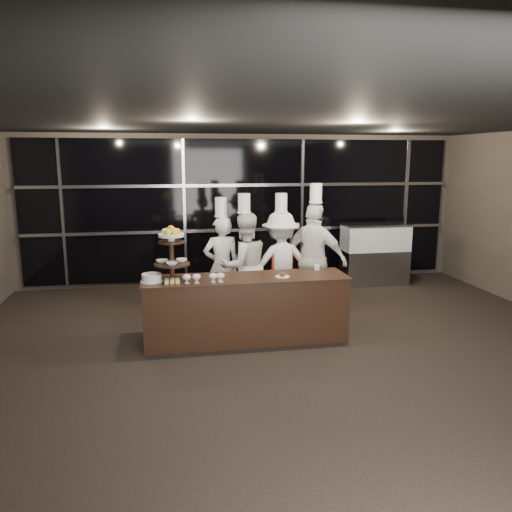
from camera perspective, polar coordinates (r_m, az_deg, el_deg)
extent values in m
plane|color=black|center=(5.84, 6.56, -14.70)|extent=(10.00, 10.00, 0.00)
plane|color=black|center=(5.28, 7.31, 16.07)|extent=(10.00, 10.00, 0.00)
plane|color=#473F38|center=(10.19, -1.41, 5.32)|extent=(9.00, 0.00, 9.00)
cube|color=black|center=(10.14, -1.36, 5.29)|extent=(8.60, 0.04, 2.80)
cube|color=#A5A5AA|center=(10.14, -1.30, 3.01)|extent=(8.60, 0.06, 0.06)
cube|color=#A5A5AA|center=(10.05, -1.33, 8.10)|extent=(8.60, 0.06, 0.06)
cube|color=#A5A5AA|center=(10.17, -21.27, 4.55)|extent=(0.05, 0.05, 2.80)
cube|color=#A5A5AA|center=(9.99, -8.17, 5.09)|extent=(0.05, 0.05, 2.80)
cube|color=#A5A5AA|center=(10.36, 5.27, 5.38)|extent=(0.05, 0.05, 2.80)
cube|color=#A5A5AA|center=(11.20, 16.73, 5.38)|extent=(0.05, 0.05, 2.80)
cube|color=black|center=(7.03, -1.17, -6.13)|extent=(2.80, 0.70, 0.90)
cube|color=black|center=(6.91, -1.19, -2.53)|extent=(2.84, 0.74, 0.03)
cylinder|color=black|center=(6.82, -9.52, -2.61)|extent=(0.24, 0.24, 0.03)
cylinder|color=black|center=(6.75, -9.62, 0.16)|extent=(0.06, 0.06, 0.70)
cylinder|color=black|center=(6.77, -9.58, -0.92)|extent=(0.48, 0.48, 0.02)
cylinder|color=black|center=(6.72, -9.66, 1.58)|extent=(0.34, 0.34, 0.02)
cylinder|color=white|center=(6.71, -9.67, 1.94)|extent=(0.10, 0.10, 0.06)
cylinder|color=white|center=(6.70, -9.69, 2.36)|extent=(0.34, 0.34, 0.04)
sphere|color=orange|center=(6.70, -9.02, 2.78)|extent=(0.09, 0.09, 0.09)
sphere|color=#5CA72B|center=(6.76, -9.37, 2.85)|extent=(0.09, 0.09, 0.09)
sphere|color=orange|center=(6.76, -10.05, 2.83)|extent=(0.09, 0.09, 0.09)
sphere|color=yellow|center=(6.69, -10.39, 2.73)|extent=(0.09, 0.09, 0.09)
sphere|color=#6EC031|center=(6.63, -10.04, 2.66)|extent=(0.09, 0.09, 0.09)
sphere|color=orange|center=(6.63, -9.35, 2.68)|extent=(0.09, 0.09, 0.09)
sphere|color=orange|center=(6.69, -9.71, 3.10)|extent=(0.09, 0.09, 0.09)
imported|color=white|center=(6.82, -10.69, -0.59)|extent=(0.16, 0.16, 0.04)
imported|color=white|center=(6.83, -8.51, -0.49)|extent=(0.15, 0.15, 0.05)
imported|color=white|center=(6.65, -9.57, -0.86)|extent=(0.16, 0.16, 0.04)
cylinder|color=silver|center=(6.61, -7.90, -3.07)|extent=(0.07, 0.07, 0.01)
cylinder|color=silver|center=(6.60, -7.91, -2.81)|extent=(0.02, 0.02, 0.05)
ellipsoid|color=silver|center=(6.59, -7.92, -2.41)|extent=(0.11, 0.11, 0.08)
ellipsoid|color=#0BAB24|center=(6.59, -7.92, -2.37)|extent=(0.08, 0.08, 0.05)
cylinder|color=silver|center=(6.62, -6.81, -3.03)|extent=(0.07, 0.07, 0.01)
cylinder|color=silver|center=(6.61, -6.81, -2.77)|extent=(0.02, 0.02, 0.05)
ellipsoid|color=silver|center=(6.60, -6.82, -2.37)|extent=(0.11, 0.11, 0.08)
ellipsoid|color=red|center=(6.60, -6.82, -2.33)|extent=(0.08, 0.08, 0.05)
cylinder|color=silver|center=(6.63, -4.92, -2.96)|extent=(0.07, 0.07, 0.01)
cylinder|color=silver|center=(6.63, -4.92, -2.70)|extent=(0.02, 0.02, 0.05)
ellipsoid|color=silver|center=(6.61, -4.93, -2.30)|extent=(0.11, 0.11, 0.08)
ellipsoid|color=#FFE6B3|center=(6.61, -4.93, -2.26)|extent=(0.08, 0.08, 0.05)
cylinder|color=silver|center=(6.64, -4.07, -2.93)|extent=(0.07, 0.07, 0.01)
cylinder|color=silver|center=(6.63, -4.08, -2.67)|extent=(0.02, 0.02, 0.05)
ellipsoid|color=silver|center=(6.62, -4.08, -2.26)|extent=(0.11, 0.11, 0.08)
ellipsoid|color=#452E0E|center=(6.62, -4.08, -2.22)|extent=(0.08, 0.08, 0.05)
cylinder|color=white|center=(6.77, -11.83, -2.87)|extent=(0.30, 0.30, 0.01)
cylinder|color=white|center=(6.76, -11.85, -2.42)|extent=(0.26, 0.26, 0.10)
cube|color=#E9DC72|center=(6.62, -10.16, -2.93)|extent=(0.06, 0.06, 0.05)
cube|color=#E9DC72|center=(6.62, -9.56, -2.91)|extent=(0.06, 0.06, 0.05)
cube|color=#E9DC72|center=(6.62, -8.95, -2.89)|extent=(0.06, 0.06, 0.05)
cube|color=#E9DC72|center=(6.69, -10.17, -2.79)|extent=(0.06, 0.06, 0.05)
cube|color=#E9DC72|center=(6.69, -9.57, -2.77)|extent=(0.06, 0.06, 0.05)
cube|color=#E9DC72|center=(6.69, -8.97, -2.75)|extent=(0.06, 0.06, 0.05)
cylinder|color=white|center=(6.90, 3.03, -2.37)|extent=(0.20, 0.20, 0.01)
cylinder|color=#4C2814|center=(6.89, 3.03, -2.16)|extent=(0.08, 0.08, 0.04)
cylinder|color=white|center=(7.38, 6.98, -1.32)|extent=(0.08, 0.08, 0.07)
cube|color=#A5A5AA|center=(10.43, 13.34, -1.24)|extent=(1.30, 0.56, 0.70)
cube|color=silver|center=(10.32, 13.49, 2.01)|extent=(1.30, 0.56, 0.50)
cube|color=#FFC67F|center=(10.32, 13.49, 2.01)|extent=(1.21, 0.47, 0.40)
cube|color=#A5A5AA|center=(10.28, 13.56, 3.50)|extent=(1.32, 0.58, 0.04)
imported|color=silver|center=(8.06, -3.92, -1.21)|extent=(0.63, 0.44, 1.63)
cylinder|color=white|center=(7.91, -4.02, 5.63)|extent=(0.19, 0.19, 0.30)
cylinder|color=white|center=(7.93, -4.00, 4.59)|extent=(0.21, 0.21, 0.03)
imported|color=silver|center=(7.92, -1.34, -1.15)|extent=(0.95, 0.81, 1.70)
cylinder|color=white|center=(7.77, -1.37, 6.07)|extent=(0.19, 0.19, 0.30)
cylinder|color=white|center=(7.78, -1.37, 5.01)|extent=(0.21, 0.21, 0.03)
imported|color=silver|center=(8.10, 2.83, -0.91)|extent=(1.14, 0.72, 1.69)
cylinder|color=white|center=(7.95, 2.90, 6.13)|extent=(0.19, 0.19, 0.30)
cylinder|color=white|center=(7.97, 2.88, 5.09)|extent=(0.21, 0.21, 0.03)
cube|color=#AF1F0D|center=(7.99, 3.02, -1.08)|extent=(0.34, 0.03, 0.63)
imported|color=white|center=(8.05, 6.68, -0.48)|extent=(1.12, 1.04, 1.85)
cylinder|color=white|center=(7.90, 6.86, 7.17)|extent=(0.19, 0.19, 0.30)
cylinder|color=white|center=(7.91, 6.84, 6.13)|extent=(0.21, 0.21, 0.03)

